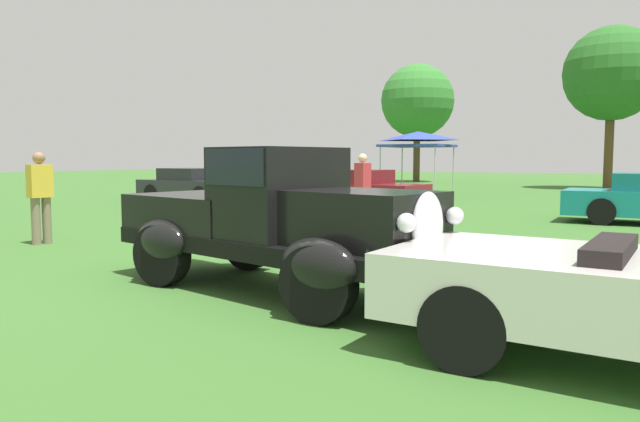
# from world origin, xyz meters

# --- Properties ---
(ground_plane) EXTENTS (120.00, 120.00, 0.00)m
(ground_plane) POSITION_xyz_m (0.00, 0.00, 0.00)
(ground_plane) COLOR #386628
(feature_pickup_truck) EXTENTS (4.57, 2.45, 1.70)m
(feature_pickup_truck) POSITION_xyz_m (0.38, -0.31, 0.87)
(feature_pickup_truck) COLOR black
(feature_pickup_truck) RESTS_ON ground_plane
(show_car_charcoal) EXTENTS (4.17, 1.94, 1.22)m
(show_car_charcoal) POSITION_xyz_m (-10.44, 10.13, 0.60)
(show_car_charcoal) COLOR #28282D
(show_car_charcoal) RESTS_ON ground_plane
(show_car_burgundy) EXTENTS (4.05, 2.17, 1.22)m
(show_car_burgundy) POSITION_xyz_m (-3.81, 10.61, 0.60)
(show_car_burgundy) COLOR maroon
(show_car_burgundy) RESTS_ON ground_plane
(spectator_near_truck) EXTENTS (0.47, 0.41, 1.69)m
(spectator_near_truck) POSITION_xyz_m (-2.08, 7.08, 0.91)
(spectator_near_truck) COLOR #383838
(spectator_near_truck) RESTS_ON ground_plane
(spectator_between_cars) EXTENTS (0.31, 0.44, 1.69)m
(spectator_between_cars) POSITION_xyz_m (-5.54, 0.75, 0.91)
(spectator_between_cars) COLOR #7F7056
(spectator_between_cars) RESTS_ON ground_plane
(canopy_tent_left_field) EXTENTS (2.65, 2.65, 2.71)m
(canopy_tent_left_field) POSITION_xyz_m (-4.85, 18.02, 2.42)
(canopy_tent_left_field) COLOR #B7B7BC
(canopy_tent_left_field) RESTS_ON ground_plane
(treeline_far_left) EXTENTS (4.81, 4.81, 7.78)m
(treeline_far_left) POSITION_xyz_m (-10.19, 31.80, 5.35)
(treeline_far_left) COLOR #47331E
(treeline_far_left) RESTS_ON ground_plane
(treeline_mid_left) EXTENTS (4.77, 4.77, 8.25)m
(treeline_mid_left) POSITION_xyz_m (1.70, 27.98, 5.84)
(treeline_mid_left) COLOR brown
(treeline_mid_left) RESTS_ON ground_plane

